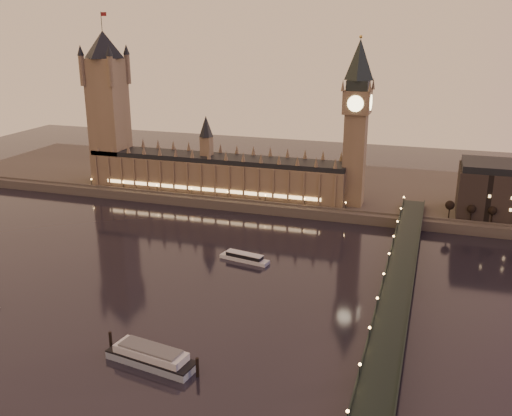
{
  "coord_description": "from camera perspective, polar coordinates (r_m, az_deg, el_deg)",
  "views": [
    {
      "loc": [
        102.68,
        -229.99,
        115.5
      ],
      "look_at": [
        17.02,
        35.0,
        25.95
      ],
      "focal_mm": 40.0,
      "sensor_mm": 36.0,
      "label": 1
    }
  ],
  "objects": [
    {
      "name": "bare_tree_0",
      "position": [
        353.93,
        18.68,
        0.23
      ],
      "size": [
        5.42,
        5.42,
        11.02
      ],
      "color": "black",
      "rests_on": "ground"
    },
    {
      "name": "ground",
      "position": [
        277.09,
        -5.62,
        -6.9
      ],
      "size": [
        700.0,
        700.0,
        0.0
      ],
      "primitive_type": "plane",
      "color": "black",
      "rests_on": "ground"
    },
    {
      "name": "bare_tree_1",
      "position": [
        354.5,
        20.74,
        0.03
      ],
      "size": [
        5.42,
        5.42,
        11.02
      ],
      "color": "black",
      "rests_on": "ground"
    },
    {
      "name": "moored_barge",
      "position": [
        212.93,
        -10.45,
        -14.39
      ],
      "size": [
        38.83,
        14.76,
        7.2
      ],
      "rotation": [
        0.0,
        0.0,
        -0.16
      ],
      "color": "#8495A8",
      "rests_on": "ground"
    },
    {
      "name": "westminster_bridge",
      "position": [
        255.17,
        13.79,
        -8.26
      ],
      "size": [
        13.2,
        260.0,
        15.3
      ],
      "color": "black",
      "rests_on": "ground"
    },
    {
      "name": "cruise_boat_a",
      "position": [
        293.34,
        -1.16,
        -4.97
      ],
      "size": [
        27.07,
        10.5,
        4.23
      ],
      "rotation": [
        0.0,
        0.0,
        -0.18
      ],
      "color": "silver",
      "rests_on": "ground"
    },
    {
      "name": "palace_of_westminster",
      "position": [
        390.36,
        -4.11,
        3.88
      ],
      "size": [
        180.0,
        26.62,
        52.0
      ],
      "color": "brown",
      "rests_on": "ground"
    },
    {
      "name": "far_embankment",
      "position": [
        417.08,
        7.21,
        2.03
      ],
      "size": [
        560.0,
        130.0,
        6.0
      ],
      "primitive_type": "cube",
      "color": "#423D35",
      "rests_on": "ground"
    },
    {
      "name": "big_ben",
      "position": [
        358.07,
        10.04,
        9.28
      ],
      "size": [
        17.68,
        17.68,
        104.0
      ],
      "color": "brown",
      "rests_on": "ground"
    },
    {
      "name": "bare_tree_2",
      "position": [
        355.53,
        22.78,
        -0.16
      ],
      "size": [
        5.42,
        5.42,
        11.02
      ],
      "color": "black",
      "rests_on": "ground"
    },
    {
      "name": "victoria_tower",
      "position": [
        418.63,
        -14.62,
        10.44
      ],
      "size": [
        31.68,
        31.68,
        118.0
      ],
      "color": "brown",
      "rests_on": "ground"
    }
  ]
}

